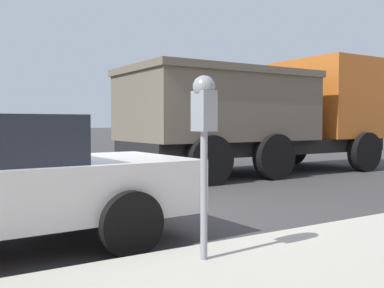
{
  "coord_description": "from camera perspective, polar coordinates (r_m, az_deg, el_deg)",
  "views": [
    {
      "loc": [
        -5.77,
        2.82,
        1.28
      ],
      "look_at": [
        -2.4,
        0.73,
        1.1
      ],
      "focal_mm": 42.0,
      "sensor_mm": 36.0,
      "label": 1
    }
  ],
  "objects": [
    {
      "name": "ground_plane",
      "position": [
        6.55,
        -5.72,
        -8.65
      ],
      "size": [
        220.0,
        220.0,
        0.0
      ],
      "primitive_type": "plane",
      "color": "#3D3A3A"
    },
    {
      "name": "parking_meter",
      "position": [
        3.77,
        1.52,
        3.16
      ],
      "size": [
        0.21,
        0.19,
        1.56
      ],
      "color": "gray",
      "rests_on": "sidewalk"
    },
    {
      "name": "dump_truck",
      "position": [
        11.84,
        8.96,
        4.13
      ],
      "size": [
        2.99,
        7.2,
        3.06
      ],
      "rotation": [
        0.0,
        0.0,
        3.15
      ],
      "color": "black",
      "rests_on": "ground_plane"
    }
  ]
}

